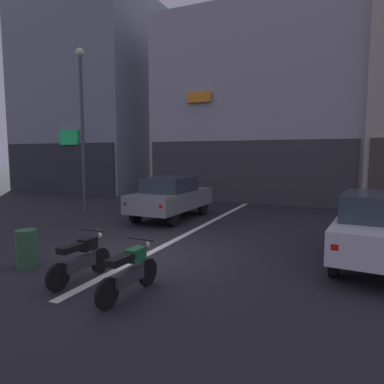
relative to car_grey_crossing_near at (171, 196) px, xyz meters
The scene contains 10 objects.
ground_plane 4.96m from the car_grey_crossing_near, 70.41° to the right, with size 120.00×120.00×0.00m, color #232328.
lane_centre_line 2.33m from the car_grey_crossing_near, 40.52° to the left, with size 0.20×18.00×0.01m, color silver.
building_corner_left 14.92m from the car_grey_crossing_near, 140.21° to the left, with size 9.05×7.90×13.09m.
building_mid_block 9.89m from the car_grey_crossing_near, 80.64° to the left, with size 10.98×7.36×10.18m.
car_grey_crossing_near is the anchor object (origin of this frame).
car_white_parked_kerbside 7.56m from the car_grey_crossing_near, 24.84° to the right, with size 2.16×4.25×1.64m.
street_lamp 5.33m from the car_grey_crossing_near, behind, with size 0.36×0.36×6.90m.
motorcycle_black_row_leftmost 6.75m from the car_grey_crossing_near, 78.18° to the right, with size 0.55×1.67×0.98m.
motorcycle_green_row_left_mid 7.35m from the car_grey_crossing_near, 68.64° to the right, with size 0.55×1.67×0.98m.
trash_bin 6.48m from the car_grey_crossing_near, 92.40° to the right, with size 0.44×0.44×0.85m, color #2D5938.
Camera 1 is at (4.38, -7.16, 2.49)m, focal length 32.13 mm.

